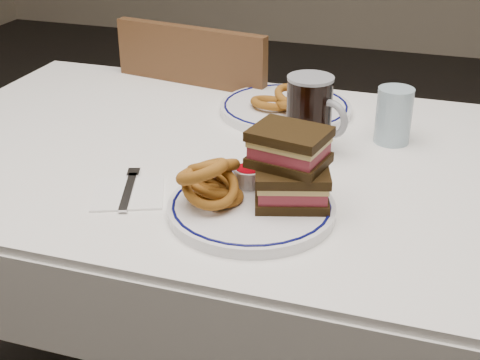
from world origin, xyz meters
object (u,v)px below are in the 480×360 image
(beer_mug, at_px, (310,114))
(far_plate, at_px, (286,108))
(reuben_sandwich, at_px, (291,166))
(main_plate, at_px, (251,208))
(chair_far, at_px, (215,161))

(beer_mug, distance_m, far_plate, 0.21)
(reuben_sandwich, relative_size, far_plate, 0.50)
(reuben_sandwich, xyz_separation_m, beer_mug, (-0.02, 0.25, -0.00))
(main_plate, bearing_deg, reuben_sandwich, 30.44)
(main_plate, xyz_separation_m, reuben_sandwich, (0.06, 0.03, 0.07))
(chair_far, relative_size, reuben_sandwich, 6.09)
(chair_far, xyz_separation_m, main_plate, (0.32, -0.70, 0.28))
(beer_mug, bearing_deg, far_plate, 117.58)
(chair_far, distance_m, reuben_sandwich, 0.84)
(far_plate, bearing_deg, reuben_sandwich, -74.76)
(chair_far, height_order, reuben_sandwich, chair_far)
(chair_far, xyz_separation_m, reuben_sandwich, (0.38, -0.67, 0.34))
(main_plate, distance_m, beer_mug, 0.29)
(chair_far, height_order, beer_mug, beer_mug)
(reuben_sandwich, xyz_separation_m, far_plate, (-0.12, 0.43, -0.07))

